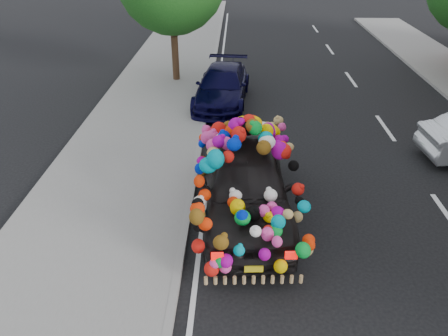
{
  "coord_description": "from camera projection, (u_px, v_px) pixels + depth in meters",
  "views": [
    {
      "loc": [
        -1.29,
        -8.19,
        5.89
      ],
      "look_at": [
        -1.54,
        0.42,
        1.0
      ],
      "focal_mm": 35.0,
      "sensor_mm": 36.0,
      "label": 1
    }
  ],
  "objects": [
    {
      "name": "kerb",
      "position": [
        188.0,
        212.0,
        10.02
      ],
      "size": [
        0.15,
        60.0,
        0.13
      ],
      "primitive_type": "cube",
      "color": "gray",
      "rests_on": "ground"
    },
    {
      "name": "ground",
      "position": [
        291.0,
        216.0,
        9.99
      ],
      "size": [
        100.0,
        100.0,
        0.0
      ],
      "primitive_type": "plane",
      "color": "black",
      "rests_on": "ground"
    },
    {
      "name": "navy_sedan",
      "position": [
        222.0,
        86.0,
        15.89
      ],
      "size": [
        2.17,
        4.55,
        1.28
      ],
      "primitive_type": "imported",
      "rotation": [
        0.0,
        0.0,
        -0.09
      ],
      "color": "black",
      "rests_on": "ground"
    },
    {
      "name": "sidewalk",
      "position": [
        104.0,
        211.0,
        10.07
      ],
      "size": [
        4.0,
        60.0,
        0.12
      ],
      "primitive_type": "cube",
      "color": "gray",
      "rests_on": "ground"
    },
    {
      "name": "plush_art_car",
      "position": [
        246.0,
        169.0,
        9.52
      ],
      "size": [
        2.52,
        5.06,
        2.27
      ],
      "rotation": [
        0.0,
        0.0,
        0.05
      ],
      "color": "black",
      "rests_on": "ground"
    }
  ]
}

